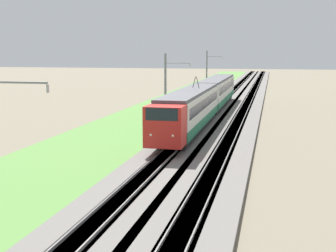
% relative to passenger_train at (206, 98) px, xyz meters
% --- Properties ---
extents(ballast_main, '(240.00, 4.40, 0.30)m').
position_rel_passenger_train_xyz_m(ballast_main, '(6.65, 0.00, -2.32)').
color(ballast_main, slate).
rests_on(ballast_main, ground).
extents(ballast_adjacent, '(240.00, 4.40, 0.30)m').
position_rel_passenger_train_xyz_m(ballast_adjacent, '(6.65, -3.88, -2.32)').
color(ballast_adjacent, slate).
rests_on(ballast_adjacent, ground).
extents(track_main, '(240.00, 1.57, 0.45)m').
position_rel_passenger_train_xyz_m(track_main, '(6.65, 0.00, -2.31)').
color(track_main, '#4C4238').
rests_on(track_main, ground).
extents(track_adjacent, '(240.00, 1.57, 0.45)m').
position_rel_passenger_train_xyz_m(track_adjacent, '(6.65, -3.88, -2.31)').
color(track_adjacent, '#4C4238').
rests_on(track_adjacent, ground).
extents(grass_verge, '(240.00, 9.95, 0.12)m').
position_rel_passenger_train_xyz_m(grass_verge, '(6.65, 6.72, -2.41)').
color(grass_verge, '#5B8E42').
rests_on(grass_verge, ground).
extents(passenger_train, '(43.19, 2.87, 5.24)m').
position_rel_passenger_train_xyz_m(passenger_train, '(0.00, 0.00, 0.00)').
color(passenger_train, red).
rests_on(passenger_train, ground).
extents(catenary_mast_mid, '(0.22, 2.56, 7.49)m').
position_rel_passenger_train_xyz_m(catenary_mast_mid, '(-8.79, 2.65, 1.42)').
color(catenary_mast_mid, slate).
rests_on(catenary_mast_mid, ground).
extents(catenary_mast_far, '(0.22, 2.56, 7.79)m').
position_rel_passenger_train_xyz_m(catenary_mast_far, '(20.09, 2.66, 1.57)').
color(catenary_mast_far, slate).
rests_on(catenary_mast_far, ground).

